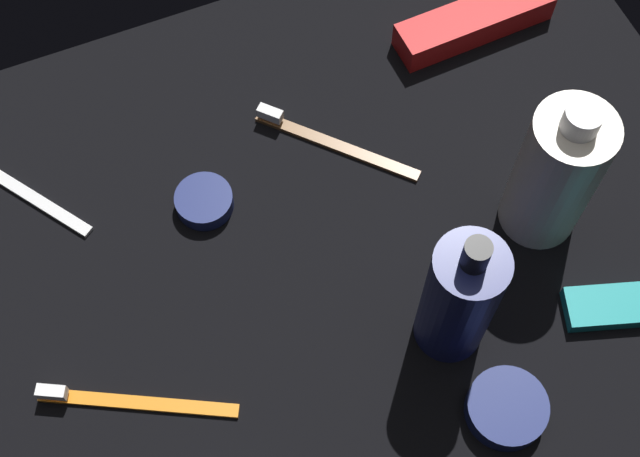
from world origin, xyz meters
The scene contains 10 objects.
ground_plane centered at (0.00, 0.00, -0.60)cm, with size 84.00×64.00×1.20cm, color black.
lotion_bottle centered at (7.46, -12.85, 7.89)cm, with size 6.34×6.34×18.18cm.
bodywash_bottle centered at (20.81, -5.47, 8.21)cm, with size 7.50×7.50×18.18cm.
toothbrush_orange centered at (-22.05, -8.00, 0.61)cm, with size 16.53×9.35×2.10cm.
toothbrush_brown centered at (4.98, 10.14, 0.61)cm, with size 13.24×13.90×2.10cm.
toothbrush_white centered at (-26.20, 17.79, 0.61)cm, with size 11.27×15.46×2.10cm.
toothpaste_box_red centered at (25.27, 17.30, 1.60)cm, with size 17.60×4.40×3.20cm, color red.
snack_bar_teal centered at (23.18, -17.12, 0.75)cm, with size 10.40×4.00×1.50cm, color teal.
cream_tin_left centered at (-8.97, 8.09, 0.88)cm, with size 5.72×5.72×1.76cm, color navy.
cream_tin_right centered at (8.72, -21.67, 1.09)cm, with size 7.17×7.17×2.19cm, color navy.
Camera 1 is at (-14.10, -33.91, 77.87)cm, focal length 49.79 mm.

